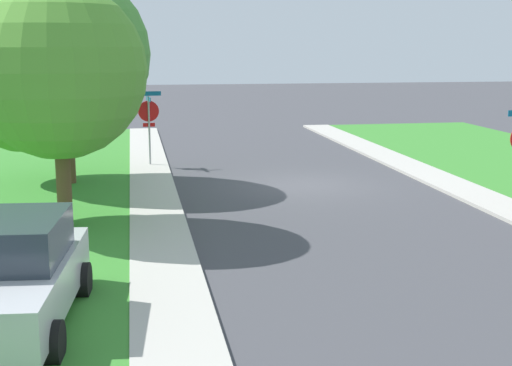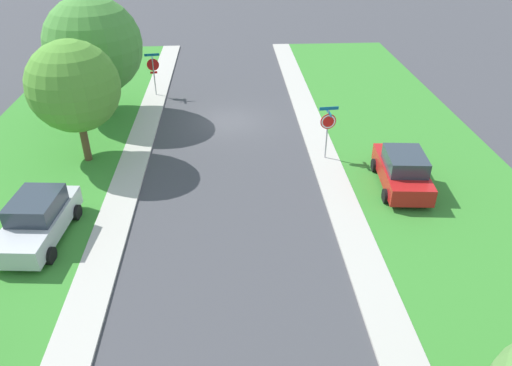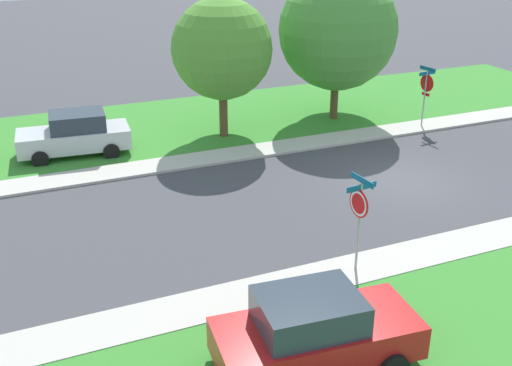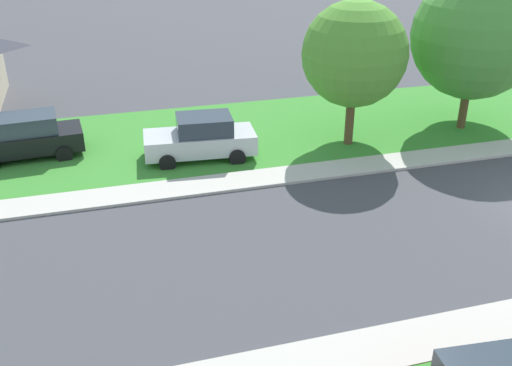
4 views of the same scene
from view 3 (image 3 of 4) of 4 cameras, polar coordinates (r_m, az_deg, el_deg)
ground_plane at (r=22.78m, az=13.41°, el=0.27°), size 120.00×120.00×0.00m
sidewalk_east at (r=23.08m, az=-19.22°, el=0.00°), size 1.40×56.00×0.10m
lawn_east at (r=27.49m, az=-20.13°, el=3.61°), size 8.00×56.00×0.08m
sidewalk_west at (r=14.83m, az=-15.76°, el=-13.54°), size 1.40×56.00×0.10m
stop_sign_near_corner at (r=28.26m, az=15.61°, el=8.63°), size 0.92×0.92×2.77m
stop_sign_far_corner at (r=15.92m, az=9.61°, el=-2.41°), size 0.92×0.92×2.77m
car_silver_behind_trees at (r=25.25m, az=-16.55°, el=4.37°), size 2.32×4.44×1.76m
car_red_kerbside_mid at (r=13.11m, az=5.50°, el=-13.64°), size 2.33×4.45×1.76m
tree_corner_large at (r=25.86m, az=-3.04°, el=12.23°), size 4.48×4.17×5.91m
tree_sidewalk_near at (r=28.55m, az=7.68°, el=13.74°), size 5.71×5.31×6.80m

